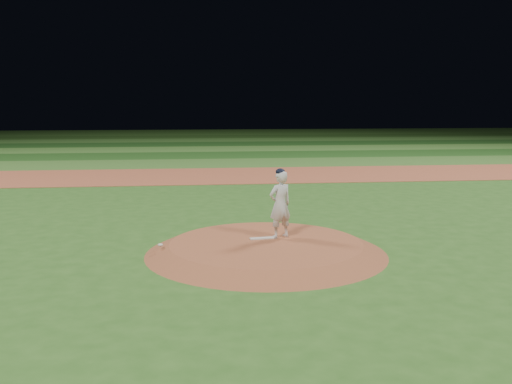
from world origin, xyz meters
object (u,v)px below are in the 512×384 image
pitching_rubber (262,238)px  rosin_bag (160,245)px  pitcher_on_mound (280,204)px  pitchers_mound (266,248)px

pitching_rubber → rosin_bag: rosin_bag is taller
pitching_rubber → rosin_bag: (-2.33, -0.44, 0.02)m
pitching_rubber → pitcher_on_mound: size_ratio=0.34×
pitchers_mound → pitcher_on_mound: 1.10m
pitchers_mound → pitcher_on_mound: (0.39, 0.42, 0.94)m
rosin_bag → pitcher_on_mound: bearing=10.6°
pitcher_on_mound → rosin_bag: bearing=-169.4°
pitching_rubber → rosin_bag: bearing=-177.1°
pitchers_mound → pitching_rubber: (-0.05, 0.35, 0.14)m
rosin_bag → pitchers_mound: bearing=2.2°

